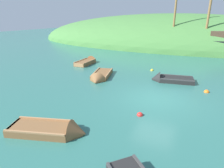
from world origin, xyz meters
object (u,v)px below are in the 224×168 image
Objects in this scene: rowboat_near_dock at (88,62)px; buoy_yellow at (152,70)px; rowboat_portside at (100,77)px; sailing_ship at (190,47)px; buoy_orange at (206,92)px; rowboat_center at (54,131)px; rowboat_far at (168,80)px; buoy_red at (140,115)px.

rowboat_near_dock is 11.30× the size of buoy_yellow.
rowboat_near_dock is 0.87× the size of rowboat_portside.
rowboat_near_dock is at bearing -179.03° from buoy_yellow.
buoy_orange is (2.35, -15.46, -0.72)m from sailing_ship.
buoy_orange is (5.75, 7.91, -0.09)m from rowboat_center.
rowboat_near_dock is 11.99m from buoy_orange.
sailing_ship is 4.09× the size of rowboat_portside.
rowboat_far is (-0.32, -14.23, -0.62)m from sailing_ship.
sailing_ship reaches higher than rowboat_near_dock.
sailing_ship is 4.69× the size of rowboat_far.
buoy_red is (-0.29, -6.09, -0.09)m from rowboat_far.
rowboat_center is 11.71m from buoy_yellow.
sailing_ship reaches higher than buoy_yellow.
buoy_red is at bearing -121.45° from buoy_orange.
rowboat_center is (-3.40, -23.37, -0.62)m from sailing_ship.
buoy_yellow is at bearing -64.12° from rowboat_far.
sailing_ship is 4.42× the size of rowboat_center.
rowboat_far is 11.32× the size of buoy_yellow.
sailing_ship is 14.24m from rowboat_far.
rowboat_far is at bearing 155.24° from buoy_orange.
rowboat_far is (8.76, -2.39, -0.03)m from rowboat_near_dock.
rowboat_near_dock reaches higher than buoy_yellow.
rowboat_center is 0.92× the size of rowboat_portside.
buoy_red is 5.69m from buoy_orange.
buoy_yellow is at bearing 66.04° from rowboat_center.
rowboat_portside reaches higher than rowboat_near_dock.
rowboat_near_dock is 12.86m from rowboat_center.
rowboat_far is at bearing 87.24° from buoy_red.
rowboat_portside is 11.80× the size of buoy_red.
rowboat_portside is at bearing -177.31° from buoy_orange.
rowboat_portside is 7.74m from buoy_orange.
buoy_red is at bearing 29.47° from rowboat_center.
buoy_red is at bearing -137.58° from rowboat_near_dock.
rowboat_center is at bearing -0.16° from rowboat_portside.
buoy_yellow is (6.86, 0.12, -0.12)m from rowboat_near_dock.
sailing_ship is 4.70× the size of rowboat_near_dock.
rowboat_far is (3.07, 9.14, -0.00)m from rowboat_center.
rowboat_far is 6.09m from buoy_red.
buoy_yellow is 0.91× the size of buoy_red.
buoy_red is at bearing 31.81° from rowboat_portside.
buoy_yellow is (-1.90, 2.51, -0.09)m from rowboat_far.
sailing_ship is 14.93m from rowboat_near_dock.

